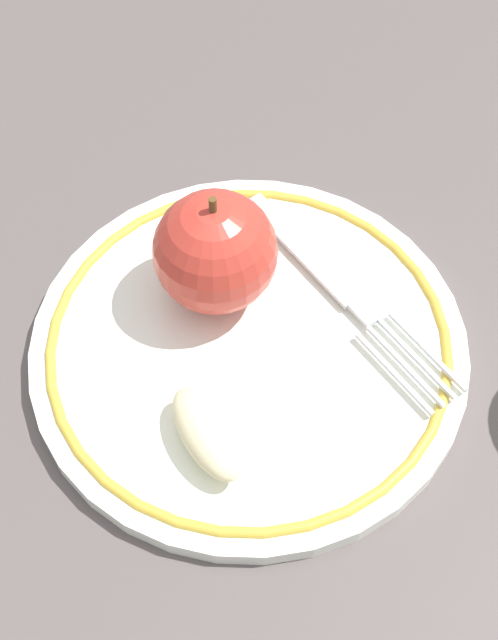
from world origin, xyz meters
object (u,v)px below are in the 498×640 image
at_px(plate, 249,347).
at_px(apple_red_whole, 215,252).
at_px(fork, 338,287).
at_px(apple_slice_front, 209,435).

height_order(plate, apple_red_whole, apple_red_whole).
relative_size(plate, fork, 1.45).
distance_m(plate, fork, 0.06).
bearing_deg(plate, apple_slice_front, -77.89).
bearing_deg(fork, plate, -91.48).
xyz_separation_m(apple_red_whole, fork, (0.06, 0.03, -0.03)).
bearing_deg(fork, apple_red_whole, -125.88).
distance_m(apple_slice_front, fork, 0.12).
relative_size(apple_red_whole, apple_slice_front, 1.33).
xyz_separation_m(apple_slice_front, fork, (0.01, 0.12, -0.01)).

